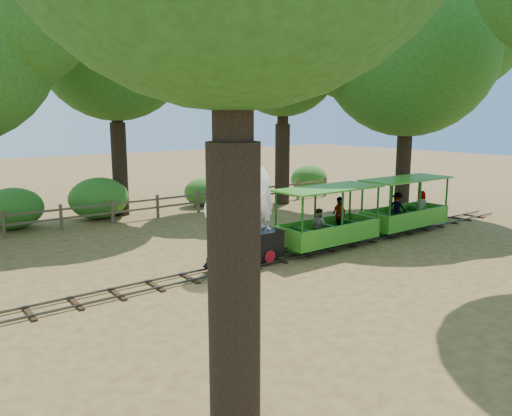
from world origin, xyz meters
TOP-DOWN VIEW (x-y plane):
  - ground at (0.00, 0.00)m, footprint 90.00×90.00m
  - track at (0.00, 0.00)m, footprint 22.00×1.00m
  - locomotive at (-2.30, 0.08)m, footprint 2.62×1.23m
  - carriage_front at (1.19, 0.00)m, footprint 3.71×1.51m
  - carriage_rear at (5.21, -0.00)m, footprint 3.71×1.51m
  - oak_nc at (-2.03, 9.59)m, footprint 8.04×7.08m
  - oak_ne at (5.47, 7.57)m, footprint 6.82×6.00m
  - oak_e at (8.96, 3.11)m, footprint 9.74×8.57m
  - fence at (0.00, 8.00)m, footprint 18.10×0.10m
  - shrub_west at (-6.42, 9.30)m, footprint 2.31×1.78m
  - shrub_mid_w at (-3.06, 9.30)m, footprint 2.52×1.94m
  - shrub_mid_e at (2.06, 9.30)m, footprint 1.96×1.51m
  - shrub_east at (9.00, 9.30)m, footprint 2.27×1.75m

SIDE VIEW (x-z plane):
  - ground at x=0.00m, z-range 0.00..0.00m
  - track at x=0.00m, z-range 0.02..0.12m
  - fence at x=0.00m, z-range 0.08..1.08m
  - shrub_mid_e at x=2.06m, z-range 0.00..1.36m
  - shrub_east at x=9.00m, z-range 0.00..1.57m
  - carriage_rear at x=5.21m, z-range -0.17..1.75m
  - carriage_front at x=1.19m, z-range -0.17..1.75m
  - shrub_west at x=-6.42m, z-range 0.00..1.60m
  - shrub_mid_w at x=-3.06m, z-range 0.00..1.75m
  - locomotive at x=-2.30m, z-range 0.18..3.20m
  - oak_ne at x=5.47m, z-range 2.37..12.07m
  - oak_nc at x=-2.03m, z-range 2.35..12.85m
  - oak_e at x=8.96m, z-range 2.08..13.22m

